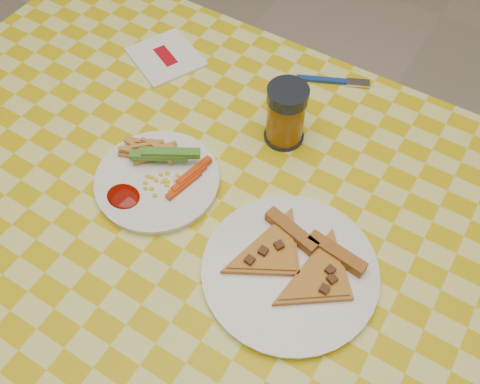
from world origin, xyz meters
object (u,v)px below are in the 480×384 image
at_px(table, 211,239).
at_px(plate_left, 158,181).
at_px(plate_right, 290,272).
at_px(drink_glass, 286,115).

bearing_deg(table, plate_left, 175.28).
relative_size(table, plate_left, 6.33).
distance_m(table, plate_left, 0.13).
bearing_deg(plate_right, drink_glass, 120.76).
height_order(plate_left, drink_glass, drink_glass).
height_order(table, plate_left, plate_left).
relative_size(plate_left, drink_glass, 1.76).
xyz_separation_m(plate_left, drink_glass, (0.13, 0.20, 0.05)).
bearing_deg(drink_glass, plate_right, -59.24).
bearing_deg(table, drink_glass, 84.19).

